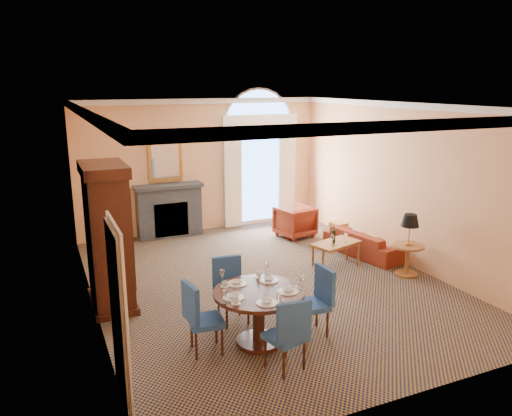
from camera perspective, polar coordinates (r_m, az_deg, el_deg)
name	(u,v)px	position (r m, az deg, el deg)	size (l,w,h in m)	color
ground	(267,283)	(9.24, 1.27, -8.54)	(7.50, 7.50, 0.00)	#131C3D
room_envelope	(251,142)	(9.18, -0.57, 7.56)	(6.04, 7.52, 3.45)	#F5AF75
armoire	(108,239)	(8.33, -16.54, -3.42)	(0.68, 1.20, 2.35)	#37160C
dining_table	(259,305)	(6.99, 0.31, -10.99)	(1.26, 1.26, 0.99)	#37160C
dining_chair_north	(230,285)	(7.69, -2.98, -8.78)	(0.47, 0.49, 1.00)	navy
dining_chair_south	(289,331)	(6.38, 3.82, -13.85)	(0.55, 0.55, 1.00)	navy
dining_chair_east	(318,296)	(7.35, 7.09, -9.98)	(0.49, 0.48, 1.00)	navy
dining_chair_west	(199,314)	(6.84, -6.56, -11.91)	(0.51, 0.50, 1.00)	navy
sofa	(364,243)	(10.85, 12.27, -3.88)	(1.82, 0.71, 0.53)	maroon
armchair	(295,222)	(11.85, 4.46, -1.55)	(0.78, 0.80, 0.73)	maroon
coffee_table	(336,244)	(10.04, 9.13, -4.10)	(1.08, 0.79, 0.83)	#995C2E
side_table	(409,238)	(9.79, 17.07, -3.27)	(0.60, 0.60, 1.17)	#995C2E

